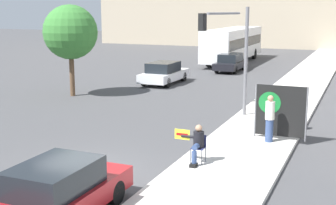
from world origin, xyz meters
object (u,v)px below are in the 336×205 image
at_px(car_on_road_midblock, 231,62).
at_px(protest_banner, 280,111).
at_px(jogger_on_sidewalk, 270,118).
at_px(pedestrian_behind, 285,107).
at_px(seated_protester, 197,143).
at_px(parked_car_curbside, 58,192).
at_px(street_tree_near_curb, 70,32).
at_px(car_on_road_nearest, 164,73).
at_px(city_bus_on_road, 233,43).
at_px(traffic_light_pole, 228,42).

bearing_deg(car_on_road_midblock, protest_banner, -69.46).
bearing_deg(jogger_on_sidewalk, pedestrian_behind, -95.74).
relative_size(seated_protester, parked_car_curbside, 0.30).
xyz_separation_m(pedestrian_behind, parked_car_curbside, (-3.60, -10.29, -0.35)).
height_order(jogger_on_sidewalk, street_tree_near_curb, street_tree_near_curb).
distance_m(car_on_road_nearest, street_tree_near_curb, 7.47).
relative_size(jogger_on_sidewalk, street_tree_near_curb, 0.33).
bearing_deg(city_bus_on_road, jogger_on_sidewalk, -72.02).
relative_size(car_on_road_nearest, street_tree_near_curb, 0.89).
xyz_separation_m(seated_protester, jogger_on_sidewalk, (1.63, 3.35, 0.21)).
distance_m(seated_protester, street_tree_near_curb, 14.30).
relative_size(seated_protester, street_tree_near_curb, 0.24).
relative_size(parked_car_curbside, car_on_road_nearest, 0.90).
height_order(jogger_on_sidewalk, car_on_road_midblock, jogger_on_sidewalk).
height_order(seated_protester, traffic_light_pole, traffic_light_pole).
height_order(seated_protester, car_on_road_midblock, car_on_road_midblock).
relative_size(pedestrian_behind, protest_banner, 0.88).
bearing_deg(parked_car_curbside, protest_banner, 67.22).
distance_m(seated_protester, jogger_on_sidewalk, 3.73).
bearing_deg(car_on_road_midblock, car_on_road_nearest, -107.31).
relative_size(traffic_light_pole, city_bus_on_road, 0.39).
xyz_separation_m(seated_protester, city_bus_on_road, (-6.73, 29.11, 1.00)).
bearing_deg(traffic_light_pole, pedestrian_behind, -36.55).
relative_size(protest_banner, car_on_road_nearest, 0.44).
xyz_separation_m(seated_protester, protest_banner, (1.91, 3.89, 0.40)).
bearing_deg(pedestrian_behind, car_on_road_midblock, 93.43).
height_order(protest_banner, traffic_light_pole, traffic_light_pole).
xyz_separation_m(traffic_light_pole, city_bus_on_road, (-5.46, 21.38, -1.65)).
xyz_separation_m(protest_banner, car_on_road_nearest, (-9.59, 11.20, -0.49)).
height_order(pedestrian_behind, street_tree_near_curb, street_tree_near_curb).
bearing_deg(seated_protester, parked_car_curbside, -120.71).
distance_m(jogger_on_sidewalk, pedestrian_behind, 2.10).
relative_size(protest_banner, car_on_road_midblock, 0.43).
bearing_deg(car_on_road_midblock, seated_protester, -77.16).
bearing_deg(seated_protester, pedestrian_behind, 60.60).
xyz_separation_m(traffic_light_pole, car_on_road_midblock, (-3.97, 15.21, -2.75)).
distance_m(traffic_light_pole, car_on_road_nearest, 10.13).
bearing_deg(city_bus_on_road, car_on_road_nearest, -93.88).
distance_m(jogger_on_sidewalk, car_on_road_midblock, 20.77).
bearing_deg(car_on_road_nearest, city_bus_on_road, 86.12).
distance_m(seated_protester, protest_banner, 4.35).
bearing_deg(traffic_light_pole, street_tree_near_curb, 172.70).
xyz_separation_m(pedestrian_behind, car_on_road_nearest, (-9.52, 9.65, -0.34)).
distance_m(pedestrian_behind, protest_banner, 1.56).
relative_size(protest_banner, city_bus_on_road, 0.16).
height_order(jogger_on_sidewalk, car_on_road_nearest, jogger_on_sidewalk).
xyz_separation_m(jogger_on_sidewalk, car_on_road_midblock, (-6.87, 19.60, -0.32)).
xyz_separation_m(car_on_road_nearest, car_on_road_midblock, (2.45, 7.86, -0.01)).
relative_size(car_on_road_nearest, car_on_road_midblock, 0.99).
height_order(car_on_road_nearest, street_tree_near_curb, street_tree_near_curb).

